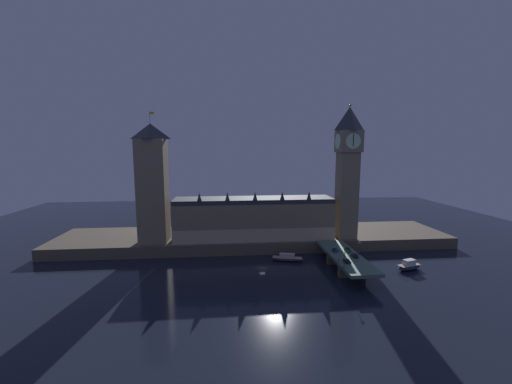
# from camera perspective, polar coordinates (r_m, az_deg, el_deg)

# --- Properties ---
(ground_plane) EXTENTS (400.00, 400.00, 0.00)m
(ground_plane) POSITION_cam_1_polar(r_m,az_deg,el_deg) (148.31, 1.18, -13.67)
(ground_plane) COLOR black
(embankment) EXTENTS (220.00, 42.00, 6.01)m
(embankment) POSITION_cam_1_polar(r_m,az_deg,el_deg) (184.11, -0.22, -8.38)
(embankment) COLOR brown
(embankment) RESTS_ON ground_plane
(parliament_hall) EXTENTS (85.29, 18.60, 26.48)m
(parliament_hall) POSITION_cam_1_polar(r_m,az_deg,el_deg) (171.47, -0.41, -4.76)
(parliament_hall) COLOR #7F7056
(parliament_hall) RESTS_ON embankment
(clock_tower) EXTENTS (12.27, 12.38, 72.01)m
(clock_tower) POSITION_cam_1_polar(r_m,az_deg,el_deg) (176.41, 16.33, 4.16)
(clock_tower) COLOR #7F7056
(clock_tower) RESTS_ON embankment
(victoria_tower) EXTENTS (14.50, 14.50, 67.21)m
(victoria_tower) POSITION_cam_1_polar(r_m,az_deg,el_deg) (170.98, -18.28, 1.52)
(victoria_tower) COLOR #7F7056
(victoria_tower) RESTS_ON embankment
(bridge) EXTENTS (13.50, 46.00, 6.76)m
(bridge) POSITION_cam_1_polar(r_m,az_deg,el_deg) (150.69, 15.94, -11.59)
(bridge) COLOR #476656
(bridge) RESTS_ON ground_plane
(car_northbound_lead) EXTENTS (1.94, 3.83, 1.36)m
(car_northbound_lead) POSITION_cam_1_polar(r_m,az_deg,el_deg) (153.78, 14.17, -10.20)
(car_northbound_lead) COLOR navy
(car_northbound_lead) RESTS_ON bridge
(car_northbound_trail) EXTENTS (2.10, 4.34, 1.37)m
(car_northbound_trail) POSITION_cam_1_polar(r_m,az_deg,el_deg) (140.74, 16.22, -11.97)
(car_northbound_trail) COLOR black
(car_northbound_trail) RESTS_ON bridge
(car_southbound_lead) EXTENTS (1.98, 4.08, 1.46)m
(car_southbound_lead) POSITION_cam_1_polar(r_m,az_deg,el_deg) (148.30, 17.50, -10.98)
(car_southbound_lead) COLOR black
(car_southbound_lead) RESTS_ON bridge
(car_southbound_trail) EXTENTS (2.06, 4.65, 1.49)m
(car_southbound_trail) POSITION_cam_1_polar(r_m,az_deg,el_deg) (155.62, 16.29, -10.03)
(car_southbound_trail) COLOR #235633
(car_southbound_trail) RESTS_ON bridge
(pedestrian_near_rail) EXTENTS (0.38, 0.38, 1.60)m
(pedestrian_near_rail) POSITION_cam_1_polar(r_m,az_deg,el_deg) (141.33, 14.79, -11.75)
(pedestrian_near_rail) COLOR black
(pedestrian_near_rail) RESTS_ON bridge
(pedestrian_mid_walk) EXTENTS (0.38, 0.38, 1.65)m
(pedestrian_mid_walk) POSITION_cam_1_polar(r_m,az_deg,el_deg) (151.79, 18.14, -10.50)
(pedestrian_mid_walk) COLOR black
(pedestrian_mid_walk) RESTS_ON bridge
(street_lamp_near) EXTENTS (1.34, 0.60, 6.65)m
(street_lamp_near) POSITION_cam_1_polar(r_m,az_deg,el_deg) (133.62, 15.78, -11.43)
(street_lamp_near) COLOR #2D3333
(street_lamp_near) RESTS_ON bridge
(street_lamp_mid) EXTENTS (1.34, 0.60, 6.05)m
(street_lamp_mid) POSITION_cam_1_polar(r_m,az_deg,el_deg) (151.35, 18.28, -9.40)
(street_lamp_mid) COLOR #2D3333
(street_lamp_mid) RESTS_ON bridge
(boat_upstream) EXTENTS (16.65, 7.98, 3.76)m
(boat_upstream) POSITION_cam_1_polar(r_m,az_deg,el_deg) (157.18, 5.68, -11.91)
(boat_upstream) COLOR #28282D
(boat_upstream) RESTS_ON ground_plane
(boat_downstream) EXTENTS (12.80, 7.85, 4.76)m
(boat_downstream) POSITION_cam_1_polar(r_m,az_deg,el_deg) (161.53, 26.05, -12.00)
(boat_downstream) COLOR #1E2842
(boat_downstream) RESTS_ON ground_plane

